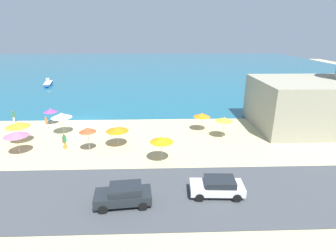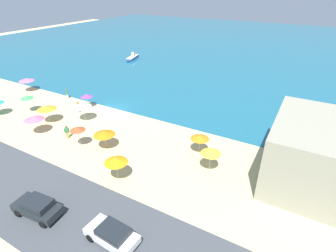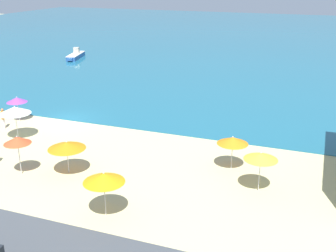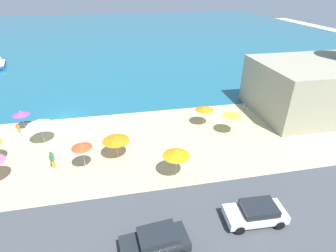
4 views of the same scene
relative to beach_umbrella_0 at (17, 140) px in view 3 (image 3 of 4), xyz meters
name	(u,v)px [view 3 (image 3 of 4)]	position (x,y,z in m)	size (l,w,h in m)	color
ground_plane	(68,120)	(-3.11, 10.01, -2.35)	(160.00, 160.00, 0.00)	#C6BC87
sea	(220,36)	(-3.11, 65.01, -2.32)	(150.00, 110.00, 0.05)	#1D6079
beach_umbrella_0	(17,140)	(0.00, 0.00, 0.00)	(1.72, 1.72, 2.65)	#B2B2B7
beach_umbrella_2	(261,156)	(14.64, 3.13, -0.11)	(1.99, 1.99, 2.50)	#B2B2B7
beach_umbrella_5	(104,178)	(7.45, -2.44, -0.12)	(2.21, 2.21, 2.54)	#B2B2B7
beach_umbrella_7	(67,145)	(2.78, 1.21, -0.42)	(2.41, 2.41, 2.21)	#B2B2B7
beach_umbrella_8	(233,140)	(12.47, 5.57, -0.36)	(2.04, 2.04, 2.28)	#B2B2B7
beach_umbrella_12	(17,100)	(-7.00, 8.45, -0.44)	(1.77, 1.77, 2.20)	#B2B2B7
beach_umbrella_13	(15,110)	(-4.36, 5.05, -0.05)	(2.42, 2.42, 2.64)	#B2B2B7
bather_2	(3,117)	(-6.88, 6.44, -1.37)	(0.37, 0.51, 1.74)	white
skiff_nearshore	(76,56)	(-17.79, 34.68, -1.89)	(2.70, 5.71, 1.55)	#2A5799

